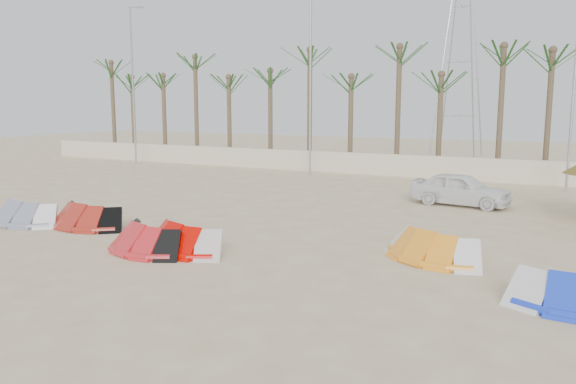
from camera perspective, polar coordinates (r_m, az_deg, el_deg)
The scene contains 13 objects.
ground at distance 14.30m, azimuth -11.56°, elevation -8.41°, with size 120.00×120.00×0.00m, color beige.
boundary_wall at distance 33.81m, azimuth 12.94°, elevation 2.56°, with size 60.00×0.30×1.30m, color beige.
palm_line at distance 34.99m, azimuth 15.01°, elevation 12.20°, with size 52.00×4.00×7.70m.
lamp_a at distance 41.93m, azimuth -15.45°, elevation 10.64°, with size 1.25×0.14×11.00m.
lamp_b at distance 33.89m, azimuth 2.35°, elevation 11.46°, with size 1.25×0.14×11.00m.
lamp_c at distance 30.50m, azimuth 27.21°, elevation 10.81°, with size 1.25×0.14×11.00m.
pylon at distance 39.46m, azimuth 16.62°, elevation 2.33°, with size 3.00×3.00×14.00m, color #A5A8AD, non-canonical shape.
kite_grey at distance 22.34m, azimuth -24.76°, elevation -1.74°, with size 3.34×1.70×0.90m.
kite_red_left at distance 20.84m, azimuth -19.31°, elevation -2.13°, with size 3.34×1.68×0.90m.
kite_red_mid at distance 16.92m, azimuth -13.81°, elevation -4.35°, with size 3.29×2.19×0.90m.
kite_red_right at distance 16.81m, azimuth -10.12°, elevation -4.30°, with size 3.54×2.31×0.90m.
kite_orange at distance 16.06m, azimuth 14.47°, elevation -5.07°, with size 3.53×2.58×0.90m.
car at distance 24.69m, azimuth 17.14°, elevation 0.27°, with size 1.65×4.09×1.39m, color white.
Camera 1 is at (8.82, -10.45, 4.19)m, focal length 35.00 mm.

